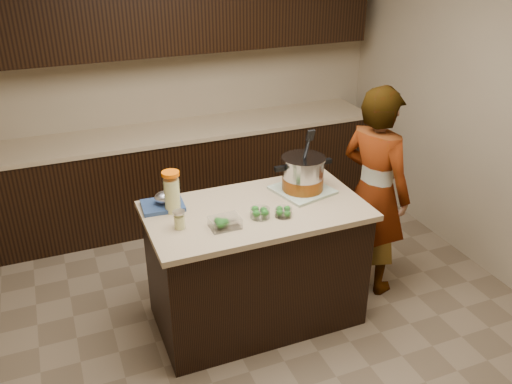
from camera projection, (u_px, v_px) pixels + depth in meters
ground_plane at (256, 316)px, 3.99m from camera, size 4.00×4.00×0.00m
room_shell at (256, 88)px, 3.23m from camera, size 4.04×4.04×2.72m
back_cabinets at (186, 123)px, 5.02m from camera, size 3.60×0.63×2.33m
island at (256, 265)px, 3.79m from camera, size 1.46×0.81×0.90m
dish_towel at (302, 190)px, 3.81m from camera, size 0.44×0.44×0.02m
stock_pot at (303, 176)px, 3.76m from camera, size 0.43×0.31×0.43m
lemonade_pitcher at (172, 193)px, 3.50m from camera, size 0.15×0.15×0.28m
mason_jar at (179, 220)px, 3.33m from camera, size 0.10×0.10×0.13m
broccoli_tub_left at (260, 213)px, 3.47m from camera, size 0.16×0.16×0.06m
broccoli_tub_right at (283, 212)px, 3.49m from camera, size 0.12×0.12×0.05m
broccoli_tub_rect at (225, 223)px, 3.35m from camera, size 0.19×0.14×0.07m
blue_tray at (164, 202)px, 3.59m from camera, size 0.29×0.24×0.10m
person at (374, 191)px, 4.02m from camera, size 0.57×0.69×1.62m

